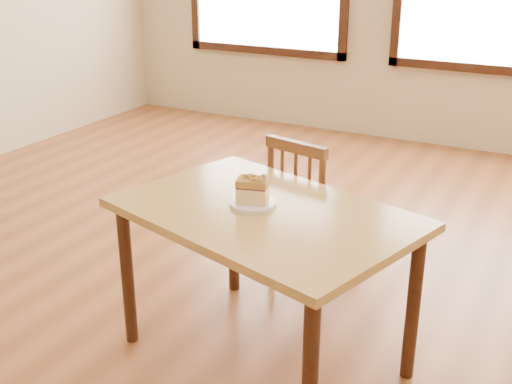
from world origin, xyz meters
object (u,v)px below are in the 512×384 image
at_px(plate, 253,204).
at_px(cake_slice, 253,189).
at_px(cafe_table_main, 264,230).
at_px(cafe_chair_main, 311,213).

relative_size(plate, cake_slice, 1.30).
xyz_separation_m(cafe_table_main, plate, (-0.07, 0.02, 0.10)).
bearing_deg(plate, cake_slice, -40.40).
xyz_separation_m(cafe_table_main, cake_slice, (-0.07, 0.02, 0.17)).
relative_size(cafe_table_main, cake_slice, 9.23).
bearing_deg(cafe_chair_main, cafe_table_main, 109.10).
distance_m(cafe_table_main, cake_slice, 0.18).
height_order(cafe_chair_main, plate, cafe_chair_main).
bearing_deg(cake_slice, plate, 123.66).
distance_m(cafe_table_main, cafe_chair_main, 0.73).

